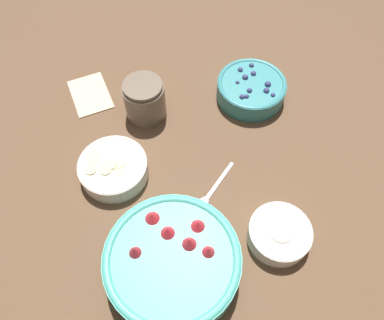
{
  "coord_description": "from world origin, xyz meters",
  "views": [
    {
      "loc": [
        0.4,
        0.03,
        0.73
      ],
      "look_at": [
        -0.02,
        0.02,
        0.04
      ],
      "focal_mm": 35.0,
      "sensor_mm": 36.0,
      "label": 1
    }
  ],
  "objects_px": {
    "jar_chocolate": "(145,101)",
    "bowl_cream": "(279,233)",
    "bowl_strawberries": "(173,261)",
    "bowl_bananas": "(113,168)",
    "bowl_blueberries": "(251,88)"
  },
  "relations": [
    {
      "from": "bowl_strawberries",
      "to": "bowl_bananas",
      "type": "xyz_separation_m",
      "value": [
        -0.21,
        -0.14,
        -0.02
      ]
    },
    {
      "from": "bowl_bananas",
      "to": "jar_chocolate",
      "type": "xyz_separation_m",
      "value": [
        -0.18,
        0.06,
        0.02
      ]
    },
    {
      "from": "jar_chocolate",
      "to": "bowl_cream",
      "type": "bearing_deg",
      "value": 42.49
    },
    {
      "from": "bowl_bananas",
      "to": "bowl_cream",
      "type": "relative_size",
      "value": 1.21
    },
    {
      "from": "bowl_strawberries",
      "to": "bowl_cream",
      "type": "height_order",
      "value": "bowl_strawberries"
    },
    {
      "from": "bowl_blueberries",
      "to": "jar_chocolate",
      "type": "xyz_separation_m",
      "value": [
        0.06,
        -0.26,
        0.02
      ]
    },
    {
      "from": "bowl_strawberries",
      "to": "jar_chocolate",
      "type": "distance_m",
      "value": 0.39
    },
    {
      "from": "bowl_strawberries",
      "to": "bowl_cream",
      "type": "bearing_deg",
      "value": 107.5
    },
    {
      "from": "bowl_strawberries",
      "to": "bowl_blueberries",
      "type": "distance_m",
      "value": 0.47
    },
    {
      "from": "bowl_strawberries",
      "to": "bowl_cream",
      "type": "xyz_separation_m",
      "value": [
        -0.07,
        0.21,
        -0.02
      ]
    },
    {
      "from": "bowl_strawberries",
      "to": "jar_chocolate",
      "type": "relative_size",
      "value": 2.52
    },
    {
      "from": "bowl_strawberries",
      "to": "bowl_bananas",
      "type": "distance_m",
      "value": 0.25
    },
    {
      "from": "bowl_blueberries",
      "to": "bowl_bananas",
      "type": "bearing_deg",
      "value": -53.3
    },
    {
      "from": "bowl_blueberries",
      "to": "jar_chocolate",
      "type": "relative_size",
      "value": 1.71
    },
    {
      "from": "bowl_strawberries",
      "to": "bowl_cream",
      "type": "distance_m",
      "value": 0.22
    }
  ]
}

